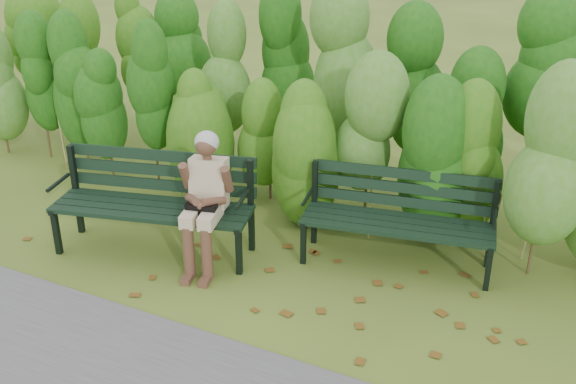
% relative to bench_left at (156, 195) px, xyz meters
% --- Properties ---
extents(ground, '(80.00, 80.00, 0.00)m').
position_rel_bench_left_xyz_m(ground, '(1.29, -0.06, -0.57)').
color(ground, '#3F521C').
extents(hedge_band, '(11.04, 1.67, 2.42)m').
position_rel_bench_left_xyz_m(hedge_band, '(1.29, 1.80, 0.69)').
color(hedge_band, '#47381E').
rests_on(hedge_band, ground).
extents(leaf_litter, '(5.94, 2.28, 0.01)m').
position_rel_bench_left_xyz_m(leaf_litter, '(1.20, -0.19, -0.57)').
color(leaf_litter, brown).
rests_on(leaf_litter, ground).
extents(bench_left, '(2.03, 1.09, 0.97)m').
position_rel_bench_left_xyz_m(bench_left, '(0.00, 0.00, 0.00)').
color(bench_left, black).
rests_on(bench_left, ground).
extents(bench_right, '(1.85, 0.89, 0.89)m').
position_rel_bench_left_xyz_m(bench_right, '(2.21, 0.80, -0.04)').
color(bench_right, black).
rests_on(bench_right, ground).
extents(seated_woman, '(0.52, 0.76, 1.30)m').
position_rel_bench_left_xyz_m(seated_woman, '(0.61, -0.04, 0.18)').
color(seated_woman, '#BDB091').
rests_on(seated_woman, ground).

